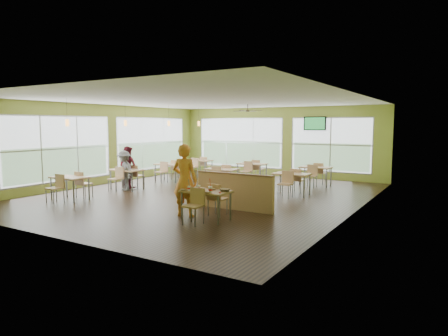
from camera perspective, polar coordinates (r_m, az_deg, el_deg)
The scene contains 20 objects.
room at distance 13.48m, azimuth -2.60°, elevation 2.84°, with size 12.00×12.04×3.20m.
window_bays at distance 17.52m, azimuth -4.21°, elevation 3.18°, with size 9.24×10.24×2.38m.
main_table at distance 10.01m, azimuth -2.60°, elevation -3.90°, with size 1.22×1.52×0.87m.
half_wall_divider at distance 11.24m, azimuth 1.52°, elevation -3.34°, with size 2.40×0.14×1.04m.
dining_tables at distance 15.57m, azimuth -2.29°, elevation -0.30°, with size 6.92×8.72×0.87m.
pendant_lights at distance 15.97m, azimuth -10.90°, elevation 6.31°, with size 0.11×7.31×0.86m.
ceiling_fan at distance 16.05m, azimuth 3.40°, elevation 8.17°, with size 1.25×1.25×0.29m.
tv_backwall at distance 18.01m, azimuth 12.85°, elevation 6.23°, with size 1.00×0.07×0.60m.
man_plaid at distance 10.39m, azimuth -5.62°, elevation -1.77°, with size 0.69×0.46×1.90m, color orange.
patron_maroon at distance 15.55m, azimuth -13.56°, elevation 0.13°, with size 0.77×0.60×1.58m, color maroon.
patron_grey at distance 14.99m, azimuth -14.04°, elevation -0.35°, with size 0.94×0.54×1.46m, color slate.
cup_blue at distance 10.00m, azimuth -5.03°, elevation -2.88°, with size 0.08×0.08×0.30m.
cup_yellow at distance 10.03m, azimuth -3.63°, elevation -2.80°, with size 0.09×0.09×0.34m.
cup_red_near at distance 9.82m, azimuth -1.97°, elevation -2.97°, with size 0.10×0.10×0.35m.
cup_red_far at distance 9.66m, azimuth -1.97°, elevation -3.10°, with size 0.10×0.10×0.37m.
food_basket at distance 9.85m, azimuth 0.12°, elevation -3.15°, with size 0.26×0.26×0.06m.
ketchup_cup at distance 9.59m, azimuth -0.60°, elevation -3.54°, with size 0.06×0.06×0.02m, color #B01E0F.
wrapper_left at distance 10.04m, azimuth -5.87°, elevation -3.08°, with size 0.18×0.16×0.04m, color tan.
wrapper_mid at distance 10.04m, azimuth -1.72°, elevation -3.02°, with size 0.21×0.19×0.05m, color tan.
wrapper_right at distance 9.60m, azimuth -2.34°, elevation -3.50°, with size 0.14×0.12×0.03m, color tan.
Camera 1 is at (7.48, -11.19, 2.37)m, focal length 32.00 mm.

